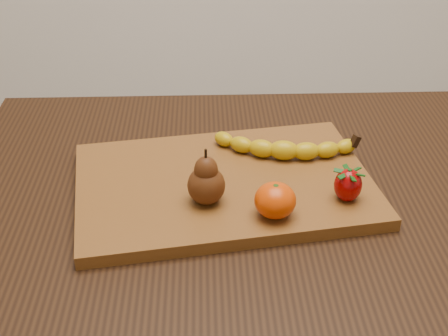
{
  "coord_description": "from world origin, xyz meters",
  "views": [
    {
      "loc": [
        -0.1,
        -0.8,
        1.3
      ],
      "look_at": [
        -0.07,
        0.0,
        0.8
      ],
      "focal_mm": 50.0,
      "sensor_mm": 36.0,
      "label": 1
    }
  ],
  "objects_px": {
    "table": "(268,240)",
    "mandarin": "(275,200)",
    "pear": "(206,176)",
    "cutting_board": "(224,184)"
  },
  "relations": [
    {
      "from": "pear",
      "to": "mandarin",
      "type": "bearing_deg",
      "value": -21.43
    },
    {
      "from": "table",
      "to": "cutting_board",
      "type": "xyz_separation_m",
      "value": [
        -0.07,
        0.0,
        0.11
      ]
    },
    {
      "from": "cutting_board",
      "to": "table",
      "type": "bearing_deg",
      "value": -12.31
    },
    {
      "from": "table",
      "to": "pear",
      "type": "relative_size",
      "value": 11.66
    },
    {
      "from": "table",
      "to": "pear",
      "type": "height_order",
      "value": "pear"
    },
    {
      "from": "table",
      "to": "cutting_board",
      "type": "distance_m",
      "value": 0.13
    },
    {
      "from": "cutting_board",
      "to": "mandarin",
      "type": "relative_size",
      "value": 7.63
    },
    {
      "from": "pear",
      "to": "mandarin",
      "type": "distance_m",
      "value": 0.1
    },
    {
      "from": "table",
      "to": "mandarin",
      "type": "bearing_deg",
      "value": -92.46
    },
    {
      "from": "pear",
      "to": "table",
      "type": "bearing_deg",
      "value": 28.33
    }
  ]
}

